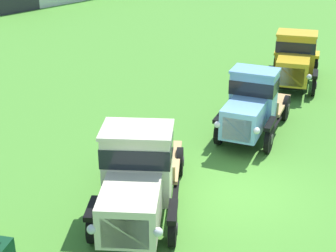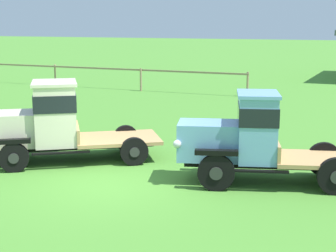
{
  "view_description": "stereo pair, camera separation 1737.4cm",
  "coord_description": "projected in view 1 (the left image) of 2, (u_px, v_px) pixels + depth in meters",
  "views": [
    {
      "loc": [
        -10.21,
        -6.19,
        7.04
      ],
      "look_at": [
        0.35,
        2.74,
        1.0
      ],
      "focal_mm": 55.0,
      "sensor_mm": 36.0,
      "label": 1
    },
    {
      "loc": [
        6.31,
        -10.56,
        3.9
      ],
      "look_at": [
        0.35,
        2.74,
        1.0
      ],
      "focal_mm": 55.0,
      "sensor_mm": 36.0,
      "label": 2
    }
  ],
  "objects": [
    {
      "name": "vintage_truck_midrow_center",
      "position": [
        252.0,
        105.0,
        16.24
      ],
      "size": [
        4.75,
        2.82,
        2.27
      ],
      "color": "black",
      "rests_on": "ground"
    },
    {
      "name": "vintage_truck_second_in_line",
      "position": [
        137.0,
        177.0,
        11.98
      ],
      "size": [
        5.16,
        4.39,
        2.31
      ],
      "color": "black",
      "rests_on": "ground"
    },
    {
      "name": "vintage_truck_far_side",
      "position": [
        295.0,
        58.0,
        21.22
      ],
      "size": [
        4.8,
        3.33,
        2.23
      ],
      "color": "black",
      "rests_on": "ground"
    },
    {
      "name": "ground_plane",
      "position": [
        238.0,
        191.0,
        13.63
      ],
      "size": [
        240.0,
        240.0,
        0.0
      ],
      "primitive_type": "plane",
      "color": "#47842D"
    }
  ]
}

